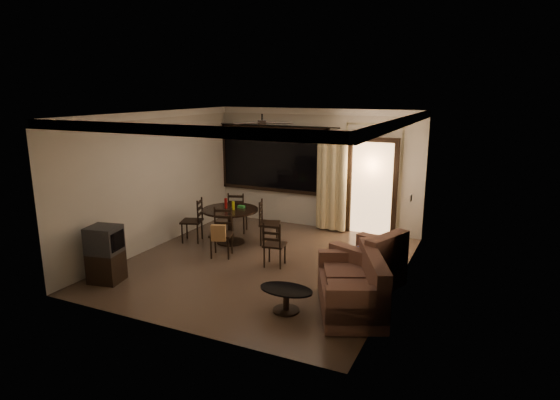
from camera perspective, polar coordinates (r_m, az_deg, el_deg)
The scene contains 12 objects.
ground at distance 8.97m, azimuth -2.05°, elevation -7.72°, with size 5.50×5.50×0.00m, color #7F6651.
room_shell at distance 9.87m, azimuth 5.67°, elevation 5.17°, with size 5.50×6.70×5.50m.
dining_table at distance 10.02m, azimuth -6.07°, elevation -1.96°, with size 1.20×1.20×0.97m.
dining_chair_west at distance 10.31m, azimuth -10.60°, elevation -3.46°, with size 0.53×0.53×0.95m.
dining_chair_east at distance 9.97m, azimuth -1.32°, elevation -3.81°, with size 0.53×0.53×0.95m.
dining_chair_south at distance 9.30m, azimuth -7.15°, elevation -5.04°, with size 0.53×0.57×0.95m.
dining_chair_north at distance 10.84m, azimuth -5.17°, elevation -2.44°, with size 0.53×0.53×0.95m.
tv_cabinet at distance 8.54m, azimuth -20.51°, elevation -6.19°, with size 0.60×0.56×0.98m.
sofa at distance 7.14m, azimuth 9.08°, elevation -10.61°, with size 1.44×1.83×0.87m.
armchair at distance 7.98m, azimuth 11.02°, elevation -7.70°, with size 1.22×1.22×0.94m.
coffee_table at distance 7.06m, azimuth 0.75°, elevation -11.65°, with size 0.82×0.49×0.36m.
side_chair at distance 8.77m, azimuth -0.68°, elevation -6.43°, with size 0.43×0.43×0.86m.
Camera 1 is at (3.83, -7.44, 3.23)m, focal length 30.00 mm.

